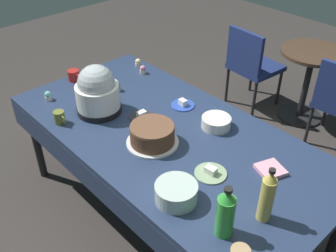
{
  "coord_description": "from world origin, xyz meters",
  "views": [
    {
      "loc": [
        1.46,
        -1.35,
        2.21
      ],
      "look_at": [
        0.0,
        0.0,
        0.8
      ],
      "focal_mm": 41.45,
      "sensor_mm": 36.0,
      "label": 1
    }
  ],
  "objects": [
    {
      "name": "cupcake_cocoa",
      "position": [
        -0.65,
        0.09,
        0.78
      ],
      "size": [
        0.05,
        0.05,
        0.07
      ],
      "color": "beige",
      "rests_on": "potluck_table"
    },
    {
      "name": "dessert_plate_cobalt",
      "position": [
        -0.16,
        0.29,
        0.76
      ],
      "size": [
        0.17,
        0.17,
        0.05
      ],
      "color": "#2D4CB2",
      "rests_on": "potluck_table"
    },
    {
      "name": "frosted_layer_cake",
      "position": [
        0.02,
        -0.14,
        0.81
      ],
      "size": [
        0.32,
        0.32,
        0.13
      ],
      "color": "silver",
      "rests_on": "potluck_table"
    },
    {
      "name": "dessert_plate_charcoal",
      "position": [
        -0.25,
        -0.01,
        0.76
      ],
      "size": [
        0.17,
        0.17,
        0.05
      ],
      "color": "#2D2D33",
      "rests_on": "potluck_table"
    },
    {
      "name": "coffee_mug_red",
      "position": [
        -1.01,
        -0.07,
        0.79
      ],
      "size": [
        0.13,
        0.09,
        0.08
      ],
      "color": "#B2231E",
      "rests_on": "potluck_table"
    },
    {
      "name": "soda_bottle_ginger_ale",
      "position": [
        0.83,
        -0.14,
        0.89
      ],
      "size": [
        0.07,
        0.07,
        0.31
      ],
      "color": "gold",
      "rests_on": "potluck_table"
    },
    {
      "name": "ceramic_snack_bowl",
      "position": [
        0.17,
        0.27,
        0.79
      ],
      "size": [
        0.19,
        0.19,
        0.07
      ],
      "primitive_type": "cylinder",
      "color": "silver",
      "rests_on": "potluck_table"
    },
    {
      "name": "slow_cooker",
      "position": [
        -0.5,
        -0.18,
        0.91
      ],
      "size": [
        0.31,
        0.31,
        0.34
      ],
      "color": "black",
      "rests_on": "potluck_table"
    },
    {
      "name": "ground",
      "position": [
        0.0,
        0.0,
        0.0
      ],
      "size": [
        9.0,
        9.0,
        0.0
      ],
      "primitive_type": "plane",
      "color": "#383330"
    },
    {
      "name": "cupcake_rose",
      "position": [
        -0.88,
        -0.36,
        0.78
      ],
      "size": [
        0.05,
        0.05,
        0.07
      ],
      "color": "beige",
      "rests_on": "potluck_table"
    },
    {
      "name": "round_cafe_table",
      "position": [
        -0.05,
        1.88,
        0.5
      ],
      "size": [
        0.6,
        0.6,
        0.72
      ],
      "color": "#473323",
      "rests_on": "ground"
    },
    {
      "name": "glass_salad_bowl",
      "position": [
        0.46,
        -0.37,
        0.8
      ],
      "size": [
        0.22,
        0.22,
        0.1
      ],
      "primitive_type": "cylinder",
      "color": "#B2C6BC",
      "rests_on": "potluck_table"
    },
    {
      "name": "paper_napkin_stack",
      "position": [
        0.66,
        0.17,
        0.76
      ],
      "size": [
        0.18,
        0.18,
        0.02
      ],
      "primitive_type": "cube",
      "rotation": [
        0.0,
        0.0,
        -0.35
      ],
      "color": "pink",
      "rests_on": "potluck_table"
    },
    {
      "name": "coffee_mug_olive",
      "position": [
        -0.56,
        -0.45,
        0.79
      ],
      "size": [
        0.11,
        0.07,
        0.09
      ],
      "color": "olive",
      "rests_on": "potluck_table"
    },
    {
      "name": "potluck_table",
      "position": [
        0.0,
        0.0,
        0.69
      ],
      "size": [
        2.2,
        1.1,
        0.75
      ],
      "color": "navy",
      "rests_on": "ground"
    },
    {
      "name": "soda_bottle_lime_soda",
      "position": [
        0.76,
        -0.35,
        0.88
      ],
      "size": [
        0.09,
        0.09,
        0.28
      ],
      "color": "green",
      "rests_on": "potluck_table"
    },
    {
      "name": "cupcake_lemon",
      "position": [
        -0.73,
        0.4,
        0.78
      ],
      "size": [
        0.05,
        0.05,
        0.07
      ],
      "color": "beige",
      "rests_on": "potluck_table"
    },
    {
      "name": "dessert_plate_sage",
      "position": [
        0.45,
        -0.09,
        0.76
      ],
      "size": [
        0.18,
        0.18,
        0.05
      ],
      "color": "#8CA87F",
      "rests_on": "potluck_table"
    },
    {
      "name": "dessert_plate_coral",
      "position": [
        -0.8,
        0.04,
        0.76
      ],
      "size": [
        0.18,
        0.18,
        0.04
      ],
      "color": "#E07266",
      "rests_on": "potluck_table"
    },
    {
      "name": "cupcake_berry",
      "position": [
        -0.86,
        0.45,
        0.78
      ],
      "size": [
        0.05,
        0.05,
        0.07
      ],
      "color": "beige",
      "rests_on": "potluck_table"
    },
    {
      "name": "maroon_chair_left",
      "position": [
        -0.56,
        1.65,
        0.49
      ],
      "size": [
        0.48,
        0.48,
        0.85
      ],
      "color": "navy",
      "rests_on": "ground"
    }
  ]
}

